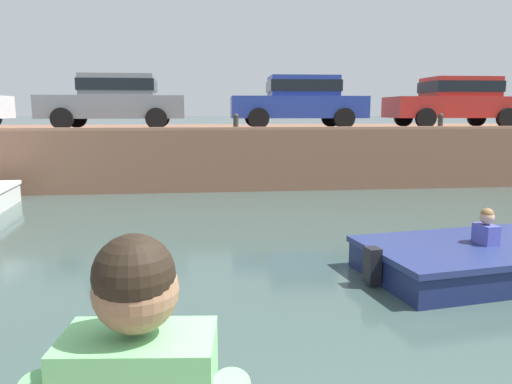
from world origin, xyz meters
name	(u,v)px	position (x,y,z in m)	size (l,w,h in m)	color
ground_plane	(277,252)	(0.00, 5.95, 0.00)	(400.00, 400.00, 0.00)	#384C47
far_quay_wall	(236,152)	(0.00, 14.91, 0.84)	(60.00, 6.00, 1.68)	brown
far_wall_coping	(243,128)	(0.00, 12.03, 1.72)	(60.00, 0.24, 0.08)	#9F6C52
car_left_inner_grey	(116,99)	(-3.58, 13.56, 2.53)	(4.10, 2.07, 1.54)	slate
car_centre_blue	(299,100)	(1.84, 13.55, 2.53)	(4.07, 2.03, 1.54)	#233893
car_right_inner_red	(456,100)	(6.84, 13.55, 2.53)	(4.11, 1.98, 1.54)	#B2231E
mooring_bollard_mid	(236,121)	(-0.19, 12.16, 1.92)	(0.15, 0.15, 0.45)	#2D2B28
mooring_bollard_east	(441,121)	(5.67, 12.16, 1.92)	(0.15, 0.15, 0.45)	#2D2B28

